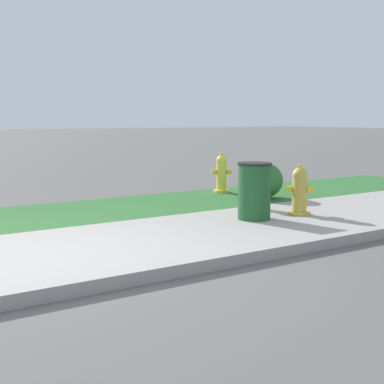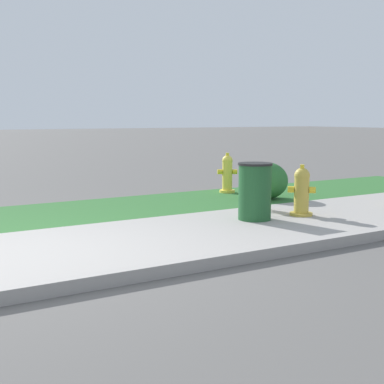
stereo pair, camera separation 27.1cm
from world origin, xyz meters
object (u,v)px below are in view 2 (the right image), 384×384
(fire_hydrant_by_grass_verge, at_px, (302,192))
(shrub_bush_near_lamp, at_px, (266,181))
(small_white_dog, at_px, (263,196))
(trash_bin, at_px, (255,192))
(fire_hydrant_near_corner, at_px, (227,174))

(fire_hydrant_by_grass_verge, distance_m, shrub_bush_near_lamp, 1.63)
(small_white_dog, height_order, trash_bin, trash_bin)
(fire_hydrant_near_corner, bearing_deg, trash_bin, -88.56)
(small_white_dog, relative_size, trash_bin, 0.58)
(trash_bin, bearing_deg, fire_hydrant_near_corner, 63.15)
(fire_hydrant_near_corner, height_order, small_white_dog, fire_hydrant_near_corner)
(fire_hydrant_by_grass_verge, height_order, small_white_dog, fire_hydrant_by_grass_verge)
(fire_hydrant_by_grass_verge, bearing_deg, small_white_dog, 152.47)
(fire_hydrant_near_corner, bearing_deg, shrub_bush_near_lamp, -54.34)
(fire_hydrant_by_grass_verge, height_order, fire_hydrant_near_corner, fire_hydrant_near_corner)
(small_white_dog, bearing_deg, trash_bin, -27.64)
(fire_hydrant_by_grass_verge, height_order, trash_bin, trash_bin)
(trash_bin, bearing_deg, fire_hydrant_by_grass_verge, -6.74)
(small_white_dog, bearing_deg, shrub_bush_near_lamp, 158.14)
(fire_hydrant_near_corner, distance_m, shrub_bush_near_lamp, 0.99)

